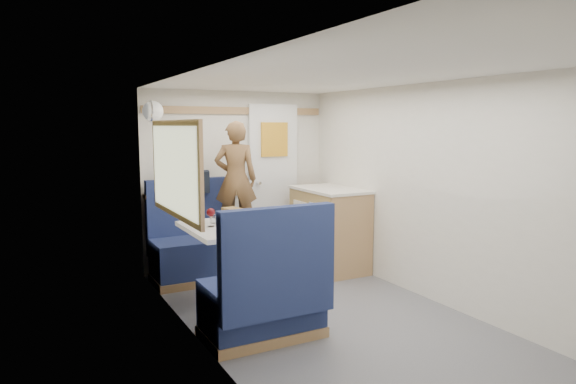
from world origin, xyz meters
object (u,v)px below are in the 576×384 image
cheese_block (232,228)px  pepper_grinder (228,220)px  dinette_table (224,243)px  duffel_bag (187,182)px  bench_near (265,301)px  person (236,179)px  bench_far (195,252)px  tray (239,227)px  tumbler_left (226,227)px  tumbler_mid (200,216)px  beer_glass (246,220)px  salt_grinder (217,221)px  tumbler_right (214,217)px  galley_counter (329,228)px  orange_fruit (250,222)px  dome_light (153,111)px  wine_glass (211,213)px  bread_loaf (234,214)px

cheese_block → pepper_grinder: 0.32m
dinette_table → duffel_bag: duffel_bag is taller
bench_near → person: (0.43, 1.62, 0.76)m
bench_far → tray: (0.09, -1.00, 0.43)m
tumbler_left → tumbler_mid: (-0.02, 0.62, 0.00)m
beer_glass → cheese_block: bearing=-135.0°
cheese_block → duffel_bag: bearing=88.8°
tray → beer_glass: bearing=39.8°
person → pepper_grinder: (-0.37, -0.71, -0.29)m
duffel_bag → salt_grinder: (-0.04, -1.05, -0.25)m
dinette_table → tumbler_right: (-0.02, 0.20, 0.21)m
dinette_table → galley_counter: 1.57m
tray → cheese_block: cheese_block is taller
salt_grinder → orange_fruit: bearing=-46.7°
dinette_table → tumbler_right: 0.29m
dome_light → tumbler_right: dome_light is taller
tumbler_right → duffel_bag: bearing=88.0°
bench_near → salt_grinder: size_ratio=12.69×
tumbler_mid → salt_grinder: (0.08, -0.25, -0.01)m
dinette_table → orange_fruit: (0.19, -0.16, 0.21)m
person → orange_fruit: bearing=98.4°
bench_near → tray: bench_near is taller
bench_near → orange_fruit: bench_near is taller
orange_fruit → cheese_block: size_ratio=0.74×
wine_glass → tumbler_left: (0.02, -0.34, -0.07)m
tumbler_left → pepper_grinder: (0.14, 0.35, -0.01)m
bench_near → beer_glass: (0.20, 0.82, 0.47)m
bench_far → pepper_grinder: 0.94m
tray → cheese_block: 0.17m
bench_far → tumbler_right: size_ratio=9.07×
beer_glass → galley_counter: bearing=25.1°
cheese_block → bench_far: bearing=89.2°
duffel_bag → salt_grinder: duffel_bag is taller
person → cheese_block: (-0.45, -1.02, -0.30)m
bench_near → beer_glass: bench_near is taller
tumbler_mid → tumbler_left: bearing=-87.8°
duffel_bag → tumbler_mid: bearing=-82.3°
galley_counter → cheese_block: bearing=-151.4°
cheese_block → salt_grinder: salt_grinder is taller
duffel_bag → beer_glass: duffel_bag is taller
salt_grinder → bread_loaf: 0.34m
tumbler_mid → beer_glass: size_ratio=1.07×
tumbler_left → dome_light: bearing=105.0°
bench_far → duffel_bag: size_ratio=2.21×
bench_far → dinette_table: bearing=-90.0°
bench_near → tray: 0.85m
wine_glass → bread_loaf: wine_glass is taller
duffel_bag → cheese_block: size_ratio=4.99×
orange_fruit → tumbler_mid: tumbler_mid is taller
tumbler_left → tumbler_right: tumbler_right is taller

